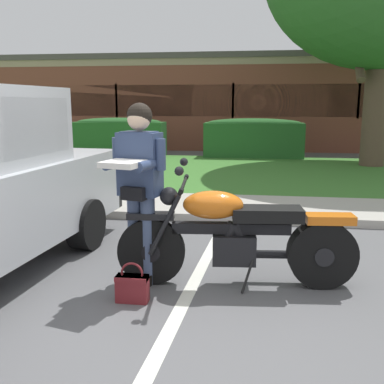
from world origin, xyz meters
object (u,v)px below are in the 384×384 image
Objects in this scene: motorcycle at (246,236)px; handbag at (132,286)px; hedge_center_left at (254,138)px; hedge_left at (119,136)px; rider_person at (139,180)px; brick_building at (239,102)px.

handbag is (-0.96, -0.51, -0.34)m from motorcycle.
hedge_left is at bearing -180.00° from hedge_center_left.
hedge_center_left is at bearing 84.88° from handbag.
handbag is at bearing -86.01° from rider_person.
motorcycle is at bearing 28.05° from handbag.
hedge_left is at bearing -117.34° from brick_building.
hedge_center_left is at bearing 84.50° from rider_person.
motorcycle is 1.12m from rider_person.
hedge_center_left is (-0.03, 9.89, 0.17)m from motorcycle.
hedge_center_left is 0.12× the size of brick_building.
hedge_left and hedge_center_left have the same top height.
handbag is 0.12× the size of hedge_left.
hedge_center_left is (0.93, 10.40, 0.51)m from handbag.
handbag is 0.12× the size of hedge_center_left.
motorcycle is 9.89m from hedge_center_left.
motorcycle is 0.74× the size of hedge_center_left.
brick_building is (0.17, 17.20, 1.57)m from handbag.
brick_building is at bearing 62.66° from hedge_left.
motorcycle is at bearing 5.34° from rider_person.
brick_building is at bearing 96.38° from hedge_center_left.
hedge_left is 4.27m from hedge_center_left.
hedge_center_left reaches higher than handbag.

